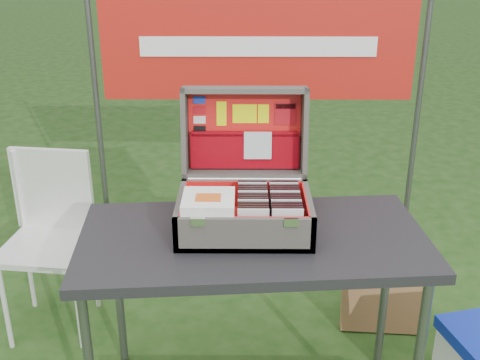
{
  "coord_description": "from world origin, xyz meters",
  "views": [
    {
      "loc": [
        -0.07,
        -1.98,
        1.86
      ],
      "look_at": [
        -0.09,
        0.1,
        0.98
      ],
      "focal_mm": 45.0,
      "sensor_mm": 36.0,
      "label": 1
    }
  ],
  "objects_px": {
    "table": "(252,325)",
    "cardboard_box": "(383,291)",
    "suitcase": "(245,166)",
    "chair": "(47,249)"
  },
  "relations": [
    {
      "from": "table",
      "to": "cardboard_box",
      "type": "bearing_deg",
      "value": 35.06
    },
    {
      "from": "table",
      "to": "cardboard_box",
      "type": "relative_size",
      "value": 3.06
    },
    {
      "from": "chair",
      "to": "table",
      "type": "bearing_deg",
      "value": -21.96
    },
    {
      "from": "chair",
      "to": "cardboard_box",
      "type": "height_order",
      "value": "chair"
    },
    {
      "from": "suitcase",
      "to": "cardboard_box",
      "type": "bearing_deg",
      "value": 32.56
    },
    {
      "from": "table",
      "to": "chair",
      "type": "xyz_separation_m",
      "value": [
        -0.98,
        0.54,
        0.04
      ]
    },
    {
      "from": "suitcase",
      "to": "chair",
      "type": "xyz_separation_m",
      "value": [
        -0.94,
        0.43,
        -0.6
      ]
    },
    {
      "from": "table",
      "to": "chair",
      "type": "bearing_deg",
      "value": 146.62
    },
    {
      "from": "cardboard_box",
      "to": "table",
      "type": "bearing_deg",
      "value": -135.97
    },
    {
      "from": "table",
      "to": "suitcase",
      "type": "bearing_deg",
      "value": 102.97
    }
  ]
}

